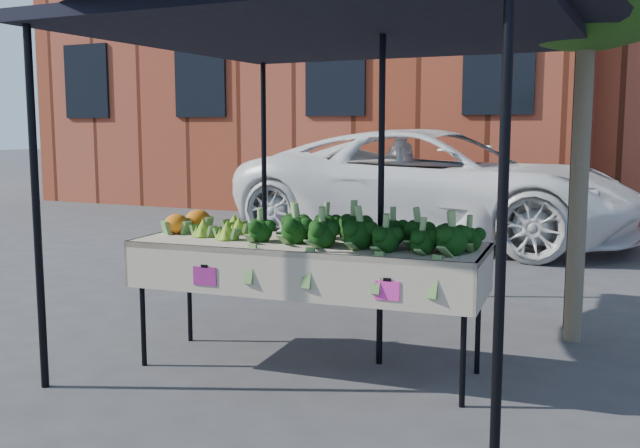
{
  "coord_description": "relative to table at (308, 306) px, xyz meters",
  "views": [
    {
      "loc": [
        2.04,
        -4.45,
        1.67
      ],
      "look_at": [
        -0.11,
        0.11,
        1.0
      ],
      "focal_mm": 40.51,
      "sensor_mm": 36.0,
      "label": 1
    }
  ],
  "objects": [
    {
      "name": "cauliflower_pair",
      "position": [
        -1.04,
        0.07,
        0.53
      ],
      "size": [
        0.22,
        0.42,
        0.17
      ],
      "primitive_type": "ellipsoid",
      "color": "orange",
      "rests_on": "table"
    },
    {
      "name": "broccoli_heap",
      "position": [
        0.39,
        0.03,
        0.57
      ],
      "size": [
        1.59,
        0.56,
        0.25
      ],
      "primitive_type": "ellipsoid",
      "color": "black",
      "rests_on": "table"
    },
    {
      "name": "ground",
      "position": [
        0.11,
        0.09,
        -0.45
      ],
      "size": [
        90.0,
        90.0,
        0.0
      ],
      "primitive_type": "plane",
      "color": "#363639"
    },
    {
      "name": "building_left",
      "position": [
        -4.89,
        12.09,
        4.05
      ],
      "size": [
        12.0,
        8.0,
        9.0
      ],
      "primitive_type": "cube",
      "color": "maroon",
      "rests_on": "ground"
    },
    {
      "name": "street_tree",
      "position": [
        1.59,
        1.51,
        1.52
      ],
      "size": [
        2.0,
        2.0,
        3.95
      ],
      "primitive_type": null,
      "color": "#1E4C14",
      "rests_on": "ground"
    },
    {
      "name": "table",
      "position": [
        0.0,
        0.0,
        0.0
      ],
      "size": [
        2.46,
        1.01,
        0.9
      ],
      "color": "#B8A792",
      "rests_on": "ground"
    },
    {
      "name": "romanesco_cluster",
      "position": [
        -0.67,
        0.04,
        0.54
      ],
      "size": [
        0.42,
        0.56,
        0.19
      ],
      "primitive_type": "ellipsoid",
      "color": "#97BA27",
      "rests_on": "table"
    },
    {
      "name": "vehicle",
      "position": [
        -0.83,
        6.07,
        2.54
      ],
      "size": [
        1.83,
        2.86,
        5.97
      ],
      "primitive_type": "imported",
      "rotation": [
        0.0,
        0.0,
        1.51
      ],
      "color": "white",
      "rests_on": "ground"
    },
    {
      "name": "canopy",
      "position": [
        0.06,
        0.41,
        0.92
      ],
      "size": [
        3.16,
        3.16,
        2.74
      ],
      "primitive_type": null,
      "color": "black",
      "rests_on": "ground"
    }
  ]
}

